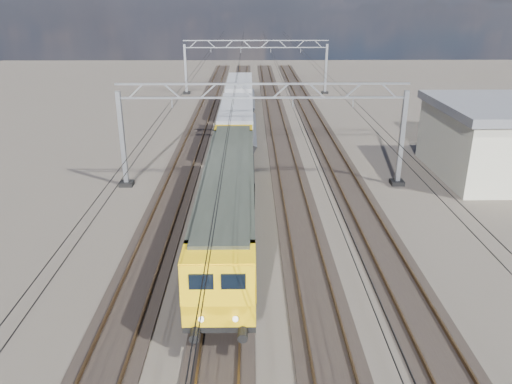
{
  "coord_description": "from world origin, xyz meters",
  "views": [
    {
      "loc": [
        -0.86,
        -28.85,
        12.25
      ],
      "look_at": [
        -0.54,
        -3.52,
        2.4
      ],
      "focal_mm": 35.0,
      "sensor_mm": 36.0,
      "label": 1
    }
  ],
  "objects_px": {
    "locomotive": "(229,196)",
    "hopper_wagon_mid": "(240,93)",
    "hopper_wagon_lead": "(237,122)",
    "catenary_gantry_mid": "(263,131)",
    "catenary_gantry_far": "(256,65)"
  },
  "relations": [
    {
      "from": "catenary_gantry_mid",
      "to": "locomotive",
      "type": "bearing_deg",
      "value": -104.12
    },
    {
      "from": "catenary_gantry_far",
      "to": "locomotive",
      "type": "xyz_separation_m",
      "value": [
        -2.0,
        -43.95,
        -1.58
      ]
    },
    {
      "from": "locomotive",
      "to": "hopper_wagon_mid",
      "type": "distance_m",
      "value": 31.9
    },
    {
      "from": "catenary_gantry_far",
      "to": "locomotive",
      "type": "bearing_deg",
      "value": -92.61
    },
    {
      "from": "hopper_wagon_lead",
      "to": "hopper_wagon_mid",
      "type": "xyz_separation_m",
      "value": [
        0.0,
        14.2,
        0.0
      ]
    },
    {
      "from": "catenary_gantry_mid",
      "to": "hopper_wagon_mid",
      "type": "bearing_deg",
      "value": 94.78
    },
    {
      "from": "catenary_gantry_far",
      "to": "catenary_gantry_mid",
      "type": "bearing_deg",
      "value": -90.0
    },
    {
      "from": "catenary_gantry_mid",
      "to": "locomotive",
      "type": "xyz_separation_m",
      "value": [
        -2.0,
        -7.95,
        -1.58
      ]
    },
    {
      "from": "catenary_gantry_mid",
      "to": "hopper_wagon_lead",
      "type": "bearing_deg",
      "value": 101.6
    },
    {
      "from": "catenary_gantry_far",
      "to": "hopper_wagon_mid",
      "type": "bearing_deg",
      "value": -99.42
    },
    {
      "from": "locomotive",
      "to": "hopper_wagon_lead",
      "type": "relative_size",
      "value": 1.62
    },
    {
      "from": "catenary_gantry_mid",
      "to": "catenary_gantry_far",
      "type": "bearing_deg",
      "value": 90.0
    },
    {
      "from": "hopper_wagon_lead",
      "to": "catenary_gantry_mid",
      "type": "bearing_deg",
      "value": -78.4
    },
    {
      "from": "catenary_gantry_mid",
      "to": "catenary_gantry_far",
      "type": "xyz_separation_m",
      "value": [
        0.0,
        36.0,
        0.0
      ]
    },
    {
      "from": "catenary_gantry_mid",
      "to": "hopper_wagon_mid",
      "type": "height_order",
      "value": "catenary_gantry_mid"
    }
  ]
}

